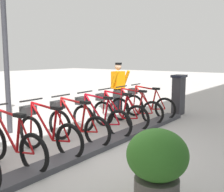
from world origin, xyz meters
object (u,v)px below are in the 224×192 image
Objects in this scene: payment_kiosk at (178,94)px; bike_docked_3 at (98,117)px; worker_near_rack at (118,86)px; lamp_post at (4,24)px; bike_docked_1 at (133,108)px; bike_docked_2 at (117,112)px; planter_bush at (157,163)px; bike_docked_5 at (46,131)px; bike_docked_0 at (147,104)px; bike_docked_4 at (75,124)px; bike_docked_6 at (10,141)px.

payment_kiosk is 0.74× the size of bike_docked_3.
lamp_post reaches higher than worker_near_rack.
bike_docked_1 is 3.92m from lamp_post.
payment_kiosk is 0.74× the size of bike_docked_2.
bike_docked_1 is at bearing 72.42° from payment_kiosk.
payment_kiosk is 1.91m from bike_docked_1.
bike_docked_5 is at bearing -9.04° from planter_bush.
bike_docked_0 is 1.00× the size of bike_docked_3.
bike_docked_4 is 1.55m from bike_docked_6.
lamp_post is at bearing 62.06° from bike_docked_0.
planter_bush is (-2.55, 3.50, 0.11)m from bike_docked_1.
worker_near_rack is at bearing -49.81° from planter_bush.
bike_docked_3 is 2.32m from bike_docked_6.
payment_kiosk is 2.65m from bike_docked_2.
lamp_post is at bearing 77.92° from worker_near_rack.
bike_docked_4 is 0.77m from bike_docked_5.
lamp_post is 4.92m from planter_bush.
planter_bush is at bearing 155.19° from bike_docked_4.
bike_docked_6 is 3.08m from lamp_post.
payment_kiosk reaches higher than bike_docked_6.
bike_docked_0 is 1.00× the size of bike_docked_5.
bike_docked_1 is at bearing 90.00° from bike_docked_0.
bike_docked_4 is (0.00, 1.55, 0.00)m from bike_docked_2.
bike_docked_2 reaches higher than planter_bush.
payment_kiosk reaches higher than bike_docked_5.
bike_docked_1 is 1.00× the size of bike_docked_5.
worker_near_rack is (1.09, -3.14, 0.48)m from bike_docked_4.
bike_docked_3 is at bearing 90.00° from bike_docked_1.
bike_docked_6 is at bearing 84.25° from payment_kiosk.
bike_docked_2 is (0.00, 0.77, 0.00)m from bike_docked_1.
worker_near_rack is at bearing -102.08° from lamp_post.
bike_docked_2 is 3.10m from bike_docked_6.
worker_near_rack is at bearing -1.92° from bike_docked_0.
bike_docked_3 is 0.43× the size of lamp_post.
bike_docked_1 is at bearing -90.00° from bike_docked_2.
lamp_post is at bearing 11.53° from bike_docked_4.
planter_bush is (-2.55, 1.96, 0.11)m from bike_docked_3.
payment_kiosk is 1.32× the size of planter_bush.
bike_docked_3 is 1.00× the size of bike_docked_6.
bike_docked_4 is 3.35m from worker_near_rack.
bike_docked_6 is at bearing 90.00° from bike_docked_0.
payment_kiosk is 0.74× the size of bike_docked_6.
planter_bush is at bearing 120.83° from bike_docked_0.
bike_docked_3 and bike_docked_4 have the same top height.
bike_docked_2 is at bearing 90.00° from bike_docked_1.
bike_docked_3 is 1.04× the size of worker_near_rack.
bike_docked_3 is 1.00× the size of bike_docked_4.
lamp_post is (2.41, 4.50, 1.93)m from payment_kiosk.
planter_bush is at bearing 133.09° from bike_docked_2.
bike_docked_0 is 1.00× the size of bike_docked_2.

